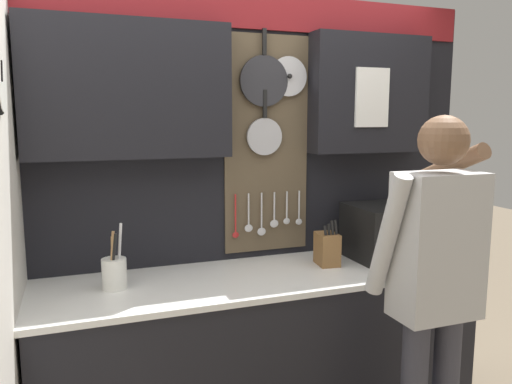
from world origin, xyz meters
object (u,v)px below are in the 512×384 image
knife_block (327,249)px  utensil_crock (114,272)px  microwave (393,231)px  person (434,274)px

knife_block → utensil_crock: size_ratio=0.82×
knife_block → utensil_crock: 1.16m
microwave → utensil_crock: bearing=180.0°
person → utensil_crock: bearing=153.4°
utensil_crock → knife_block: bearing=-0.0°
knife_block → person: bearing=-75.0°
microwave → person: 0.72m
person → microwave: bearing=69.2°
microwave → person: (-0.25, -0.67, -0.03)m
knife_block → utensil_crock: utensil_crock is taller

